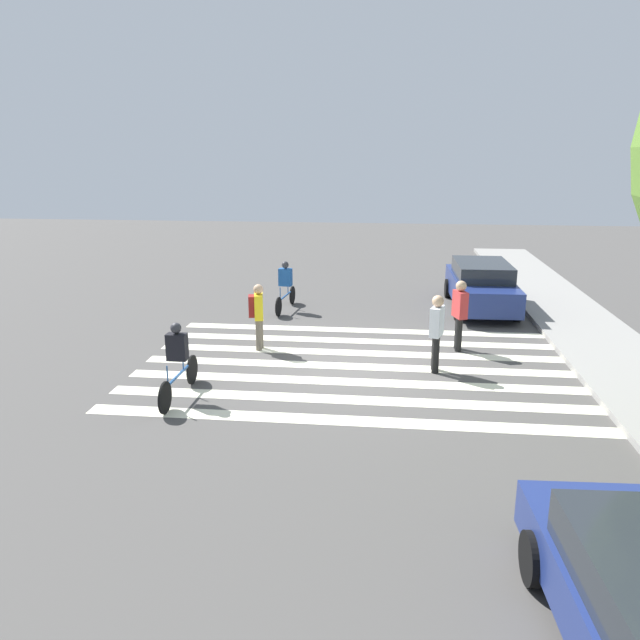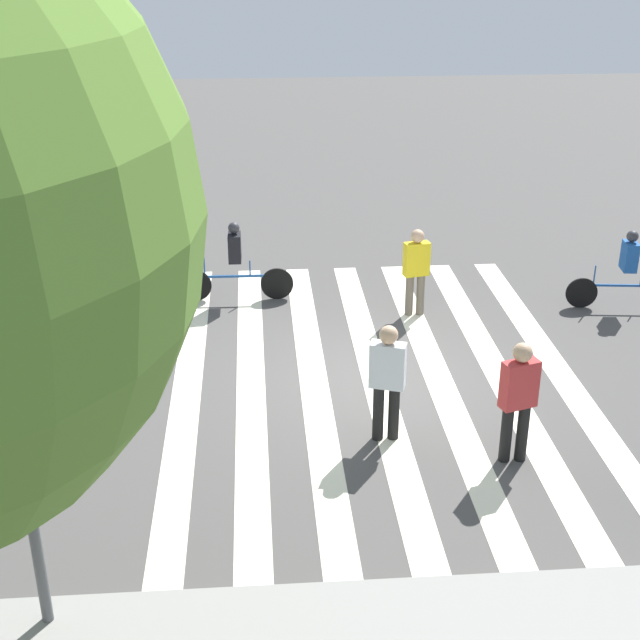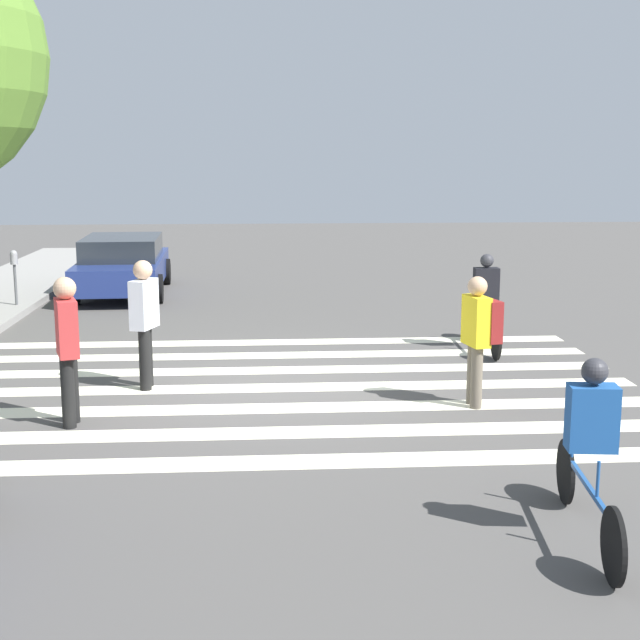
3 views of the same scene
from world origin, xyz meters
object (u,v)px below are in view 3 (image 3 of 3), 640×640
(pedestrian_child_with_backpack, at_px, (479,331))
(cyclist_near_curb, at_px, (486,298))
(pedestrian_adult_tall_backpack, at_px, (144,317))
(parking_meter, at_px, (14,266))
(pedestrian_adult_yellow_jacket, at_px, (67,342))
(cyclist_mid_street, at_px, (591,442))
(car_parked_silver_sedan, at_px, (123,264))

(pedestrian_child_with_backpack, height_order, cyclist_near_curb, pedestrian_child_with_backpack)
(pedestrian_adult_tall_backpack, bearing_deg, parking_meter, 46.47)
(pedestrian_adult_yellow_jacket, bearing_deg, parking_meter, 1.25)
(parking_meter, height_order, cyclist_mid_street, cyclist_mid_street)
(car_parked_silver_sedan, bearing_deg, cyclist_mid_street, -159.38)
(pedestrian_adult_yellow_jacket, xyz_separation_m, car_parked_silver_sedan, (10.33, 0.92, -0.32))
(pedestrian_adult_yellow_jacket, xyz_separation_m, cyclist_mid_street, (-3.56, -5.01, -0.15))
(pedestrian_child_with_backpack, distance_m, cyclist_mid_street, 4.05)
(parking_meter, bearing_deg, cyclist_mid_street, -146.17)
(cyclist_mid_street, bearing_deg, pedestrian_child_with_backpack, 5.78)
(parking_meter, height_order, pedestrian_adult_yellow_jacket, pedestrian_adult_yellow_jacket)
(pedestrian_child_with_backpack, bearing_deg, cyclist_mid_street, 167.72)
(pedestrian_adult_yellow_jacket, distance_m, pedestrian_child_with_backpack, 5.08)
(cyclist_mid_street, bearing_deg, parking_meter, 40.25)
(pedestrian_child_with_backpack, bearing_deg, cyclist_near_curb, -27.13)
(pedestrian_adult_tall_backpack, xyz_separation_m, car_parked_silver_sedan, (8.65, 1.61, -0.32))
(pedestrian_adult_yellow_jacket, relative_size, car_parked_silver_sedan, 0.38)
(cyclist_near_curb, relative_size, car_parked_silver_sedan, 0.47)
(pedestrian_adult_yellow_jacket, bearing_deg, cyclist_near_curb, -74.95)
(cyclist_near_curb, bearing_deg, pedestrian_adult_yellow_jacket, 123.98)
(pedestrian_adult_yellow_jacket, distance_m, car_parked_silver_sedan, 10.38)
(parking_meter, bearing_deg, car_parked_silver_sedan, -39.27)
(pedestrian_child_with_backpack, height_order, car_parked_silver_sedan, pedestrian_child_with_backpack)
(cyclist_near_curb, height_order, cyclist_mid_street, cyclist_near_curb)
(pedestrian_adult_yellow_jacket, relative_size, pedestrian_adult_tall_backpack, 1.00)
(pedestrian_adult_yellow_jacket, height_order, pedestrian_adult_tall_backpack, pedestrian_adult_yellow_jacket)
(pedestrian_adult_yellow_jacket, distance_m, cyclist_mid_street, 6.15)
(parking_meter, relative_size, pedestrian_adult_tall_backpack, 0.71)
(pedestrian_adult_tall_backpack, distance_m, pedestrian_child_with_backpack, 4.53)
(pedestrian_child_with_backpack, distance_m, cyclist_near_curb, 3.50)
(pedestrian_adult_yellow_jacket, height_order, pedestrian_child_with_backpack, pedestrian_adult_yellow_jacket)
(pedestrian_adult_yellow_jacket, height_order, cyclist_near_curb, pedestrian_adult_yellow_jacket)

